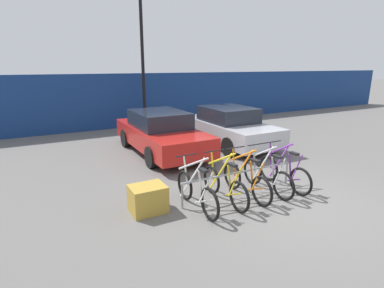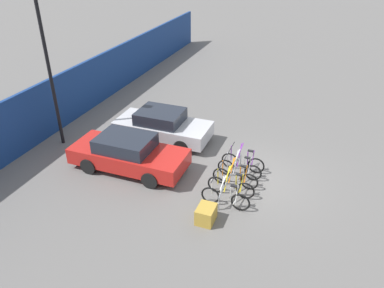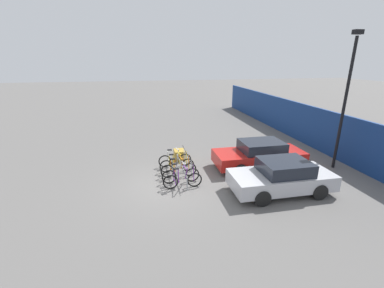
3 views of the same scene
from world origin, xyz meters
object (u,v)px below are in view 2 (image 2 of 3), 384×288
object	(u,v)px
car_red	(128,153)
lamp_post	(48,63)
bicycle_white	(225,198)
bicycle_purple	(243,162)
bicycle_orange	(235,177)
cargo_crate	(206,214)
bike_rack	(231,175)
bicycle_silver	(239,169)
bicycle_yellow	(231,186)
car_silver	(162,126)

from	to	relation	value
car_red	lamp_post	xyz separation A→B (m)	(0.78, 3.77, 2.93)
bicycle_white	bicycle_purple	distance (m)	2.40
bicycle_orange	lamp_post	distance (m)	8.62
bicycle_purple	cargo_crate	distance (m)	3.34
bike_rack	bicycle_silver	xyz separation A→B (m)	(0.68, -0.15, -0.10)
bicycle_orange	car_red	bearing A→B (deg)	92.48
car_red	cargo_crate	bearing A→B (deg)	-115.93
bicycle_yellow	lamp_post	xyz separation A→B (m)	(1.04, 7.97, 3.25)
bicycle_silver	car_silver	world-z (taller)	car_silver
car_red	car_silver	distance (m)	2.62
bicycle_yellow	bicycle_orange	xyz separation A→B (m)	(0.58, 0.00, 0.00)
bicycle_white	cargo_crate	xyz separation A→B (m)	(-0.91, 0.37, -0.10)
bicycle_orange	bicycle_silver	world-z (taller)	same
bike_rack	car_silver	size ratio (longest dim) A/B	0.70
bicycle_silver	cargo_crate	world-z (taller)	bicycle_silver
bicycle_purple	car_red	xyz separation A→B (m)	(-1.45, 4.20, 0.31)
bicycle_silver	cargo_crate	bearing A→B (deg)	173.52
bicycle_silver	cargo_crate	xyz separation A→B (m)	(-2.79, 0.37, -0.10)
bike_rack	car_red	world-z (taller)	car_red
bike_rack	bicycle_orange	size ratio (longest dim) A/B	1.72
car_silver	car_red	bearing A→B (deg)	174.54
car_red	cargo_crate	distance (m)	4.28
bike_rack	bicycle_silver	bearing A→B (deg)	-12.36
bicycle_orange	cargo_crate	bearing A→B (deg)	168.62
bicycle_purple	lamp_post	distance (m)	8.64
lamp_post	bicycle_orange	bearing A→B (deg)	-93.30
bicycle_white	car_red	world-z (taller)	car_red
bike_rack	lamp_post	distance (m)	8.45
bicycle_white	bike_rack	bearing A→B (deg)	4.13
bike_rack	cargo_crate	distance (m)	2.14
car_silver	lamp_post	distance (m)	5.31
bicycle_white	bicycle_purple	size ratio (longest dim) A/B	1.00
bicycle_purple	car_red	bearing A→B (deg)	108.77
bicycle_white	bicycle_orange	world-z (taller)	same
car_silver	bicycle_silver	bearing A→B (deg)	-113.04
bicycle_orange	car_silver	distance (m)	4.58
bicycle_yellow	lamp_post	size ratio (longest dim) A/B	0.26
bike_rack	lamp_post	bearing A→B (deg)	86.14
lamp_post	cargo_crate	xyz separation A→B (m)	(-2.64, -7.61, -3.35)
cargo_crate	bicycle_purple	bearing A→B (deg)	-6.30
bicycle_yellow	bicycle_silver	world-z (taller)	same
car_silver	bicycle_yellow	bearing A→B (deg)	-126.02
bicycle_orange	cargo_crate	xyz separation A→B (m)	(-2.18, 0.37, -0.10)
car_red	bicycle_yellow	bearing A→B (deg)	-93.57
car_silver	bike_rack	bearing A→B (deg)	-121.81
bicycle_silver	car_red	xyz separation A→B (m)	(-0.93, 4.20, 0.31)
bike_rack	lamp_post	world-z (taller)	lamp_post
bicycle_yellow	bicycle_orange	bearing A→B (deg)	2.83
bicycle_white	bicycle_silver	world-z (taller)	same
bike_rack	bicycle_white	bearing A→B (deg)	-172.95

